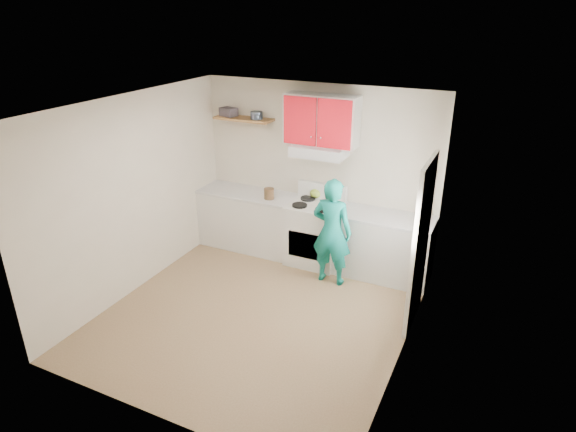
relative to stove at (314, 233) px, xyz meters
The scene contains 21 objects.
floor 1.64m from the stove, 93.63° to the right, with size 3.80×3.80×0.00m, color brown.
ceiling 2.66m from the stove, 93.63° to the right, with size 3.60×3.80×0.04m, color white.
back_wall 0.91m from the stove, 107.10° to the left, with size 3.60×0.04×2.60m, color beige.
front_wall 3.58m from the stove, 91.65° to the right, with size 3.60×0.04×2.60m, color beige.
left_wall 2.61m from the stove, 140.34° to the right, with size 0.04×3.80×2.60m, color beige.
right_wall 2.46m from the stove, 42.81° to the right, with size 0.04×3.80×2.60m, color beige.
door 1.97m from the stove, 27.58° to the right, with size 0.05×0.85×2.05m, color white.
door_glass 2.11m from the stove, 27.97° to the right, with size 0.01×0.55×0.95m, color white.
counter_left 1.14m from the stove, behind, with size 1.52×0.60×0.90m, color silver.
counter_right 1.04m from the stove, ahead, with size 1.32×0.60×0.90m, color silver.
stove is the anchor object (origin of this frame).
range_hood 1.24m from the stove, 90.00° to the left, with size 0.76×0.44×0.15m, color silver.
upper_cabinets 1.67m from the stove, 90.00° to the left, with size 1.02×0.33×0.70m, color red.
shelf 2.01m from the stove, behind, with size 0.90×0.30×0.04m, color brown.
books 2.24m from the stove, behind, with size 0.24×0.17×0.13m, color #3F373F.
tin 1.94m from the stove, behind, with size 0.18×0.18×0.11m, color #333D4C.
kettle 0.60m from the stove, 111.24° to the left, with size 0.18×0.18×0.15m, color olive.
crock 0.89m from the stove, behind, with size 0.15×0.15×0.18m, color #48341F.
cutting_board 0.95m from the stove, ahead, with size 0.27×0.20×0.02m, color olive.
silicone_mat 1.59m from the stove, ahead, with size 0.27×0.22×0.01m, color red.
person 0.68m from the stove, 45.70° to the right, with size 0.55×0.36×1.52m, color #0B6B62.
Camera 1 is at (2.57, -4.55, 3.58)m, focal length 30.64 mm.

